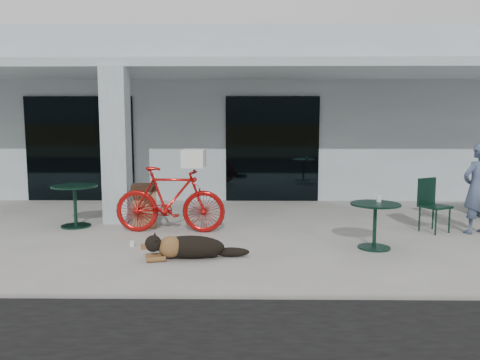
{
  "coord_description": "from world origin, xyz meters",
  "views": [
    {
      "loc": [
        1.12,
        -7.12,
        1.99
      ],
      "look_at": [
        1.01,
        1.18,
        1.0
      ],
      "focal_mm": 35.0,
      "sensor_mm": 36.0,
      "label": 1
    }
  ],
  "objects_px": {
    "bicycle": "(170,200)",
    "cafe_table_far": "(375,226)",
    "dog": "(190,245)",
    "person": "(477,188)",
    "cafe_table_near": "(75,206)",
    "cafe_chair_far_a": "(435,206)",
    "trash_receptacle": "(145,206)"
  },
  "relations": [
    {
      "from": "dog",
      "to": "cafe_chair_far_a",
      "type": "height_order",
      "value": "cafe_chair_far_a"
    },
    {
      "from": "dog",
      "to": "person",
      "type": "distance_m",
      "value": 5.34
    },
    {
      "from": "cafe_table_near",
      "to": "cafe_chair_far_a",
      "type": "relative_size",
      "value": 0.88
    },
    {
      "from": "cafe_table_far",
      "to": "cafe_chair_far_a",
      "type": "height_order",
      "value": "cafe_chair_far_a"
    },
    {
      "from": "trash_receptacle",
      "to": "dog",
      "type": "bearing_deg",
      "value": -62.08
    },
    {
      "from": "person",
      "to": "cafe_chair_far_a",
      "type": "bearing_deg",
      "value": -26.05
    },
    {
      "from": "cafe_table_far",
      "to": "cafe_chair_far_a",
      "type": "xyz_separation_m",
      "value": [
        1.42,
        1.17,
        0.13
      ]
    },
    {
      "from": "cafe_table_near",
      "to": "cafe_chair_far_a",
      "type": "height_order",
      "value": "cafe_chair_far_a"
    },
    {
      "from": "cafe_chair_far_a",
      "to": "person",
      "type": "relative_size",
      "value": 0.6
    },
    {
      "from": "cafe_table_near",
      "to": "cafe_chair_far_a",
      "type": "bearing_deg",
      "value": -3.05
    },
    {
      "from": "cafe_chair_far_a",
      "to": "bicycle",
      "type": "bearing_deg",
      "value": 152.02
    },
    {
      "from": "bicycle",
      "to": "cafe_table_near",
      "type": "xyz_separation_m",
      "value": [
        -1.93,
        0.44,
        -0.2
      ]
    },
    {
      "from": "bicycle",
      "to": "cafe_chair_far_a",
      "type": "height_order",
      "value": "bicycle"
    },
    {
      "from": "bicycle",
      "to": "cafe_chair_far_a",
      "type": "bearing_deg",
      "value": -87.24
    },
    {
      "from": "dog",
      "to": "person",
      "type": "height_order",
      "value": "person"
    },
    {
      "from": "dog",
      "to": "trash_receptacle",
      "type": "xyz_separation_m",
      "value": [
        -1.13,
        2.14,
        0.22
      ]
    },
    {
      "from": "cafe_table_far",
      "to": "trash_receptacle",
      "type": "height_order",
      "value": "trash_receptacle"
    },
    {
      "from": "cafe_table_near",
      "to": "cafe_table_far",
      "type": "distance_m",
      "value": 5.6
    },
    {
      "from": "bicycle",
      "to": "dog",
      "type": "bearing_deg",
      "value": -159.61
    },
    {
      "from": "bicycle",
      "to": "person",
      "type": "relative_size",
      "value": 1.22
    },
    {
      "from": "cafe_table_near",
      "to": "person",
      "type": "height_order",
      "value": "person"
    },
    {
      "from": "cafe_chair_far_a",
      "to": "dog",
      "type": "bearing_deg",
      "value": 173.39
    },
    {
      "from": "bicycle",
      "to": "cafe_table_near",
      "type": "height_order",
      "value": "bicycle"
    },
    {
      "from": "dog",
      "to": "person",
      "type": "xyz_separation_m",
      "value": [
        5.03,
        1.68,
        0.63
      ]
    },
    {
      "from": "cafe_table_near",
      "to": "trash_receptacle",
      "type": "bearing_deg",
      "value": 0.35
    },
    {
      "from": "bicycle",
      "to": "dog",
      "type": "xyz_separation_m",
      "value": [
        0.57,
        -1.69,
        -0.41
      ]
    },
    {
      "from": "cafe_table_far",
      "to": "cafe_chair_far_a",
      "type": "distance_m",
      "value": 1.85
    },
    {
      "from": "dog",
      "to": "trash_receptacle",
      "type": "relative_size",
      "value": 1.41
    },
    {
      "from": "cafe_chair_far_a",
      "to": "cafe_table_far",
      "type": "bearing_deg",
      "value": -169.49
    },
    {
      "from": "trash_receptacle",
      "to": "cafe_chair_far_a",
      "type": "bearing_deg",
      "value": -3.9
    },
    {
      "from": "bicycle",
      "to": "cafe_table_far",
      "type": "xyz_separation_m",
      "value": [
        3.47,
        -1.09,
        -0.24
      ]
    },
    {
      "from": "cafe_chair_far_a",
      "to": "person",
      "type": "distance_m",
      "value": 0.79
    }
  ]
}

